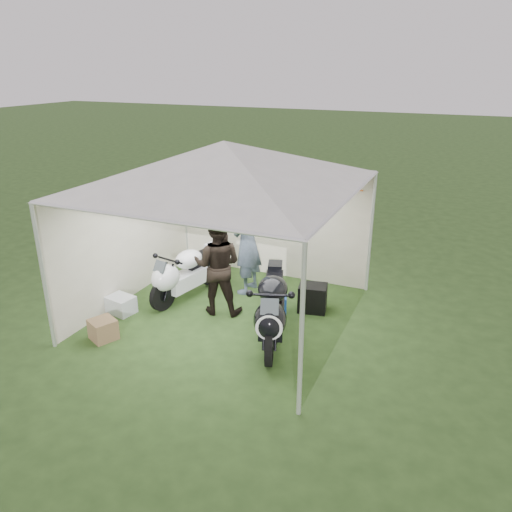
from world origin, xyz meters
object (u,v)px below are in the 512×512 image
(motorcycle_white, at_px, (184,273))
(crate_1, at_px, (103,329))
(paddock_stand, at_px, (275,305))
(equipment_box, at_px, (313,298))
(motorcycle_black, at_px, (272,308))
(crate_0, at_px, (121,305))
(person_blue_jacket, at_px, (247,242))
(person_dark_jacket, at_px, (218,265))
(canopy_tent, at_px, (225,168))

(motorcycle_white, xyz_separation_m, crate_1, (-0.43, -1.78, -0.36))
(crate_1, bearing_deg, motorcycle_white, 76.56)
(paddock_stand, xyz_separation_m, equipment_box, (0.58, 0.35, 0.09))
(paddock_stand, bearing_deg, crate_1, -138.60)
(motorcycle_white, relative_size, motorcycle_black, 0.91)
(crate_0, bearing_deg, person_blue_jacket, 45.85)
(paddock_stand, height_order, crate_0, paddock_stand)
(paddock_stand, bearing_deg, person_dark_jacket, -159.84)
(crate_1, bearing_deg, equipment_box, 39.54)
(person_blue_jacket, height_order, equipment_box, person_blue_jacket)
(canopy_tent, height_order, person_blue_jacket, canopy_tent)
(motorcycle_white, relative_size, person_dark_jacket, 1.07)
(paddock_stand, height_order, equipment_box, equipment_box)
(person_dark_jacket, relative_size, equipment_box, 3.61)
(person_dark_jacket, distance_m, crate_0, 1.86)
(canopy_tent, relative_size, equipment_box, 11.67)
(canopy_tent, distance_m, motorcycle_black, 2.31)
(motorcycle_white, relative_size, crate_0, 4.12)
(canopy_tent, xyz_separation_m, motorcycle_white, (-1.02, 0.24, -2.05))
(equipment_box, bearing_deg, crate_0, -154.94)
(person_dark_jacket, relative_size, crate_1, 4.73)
(person_blue_jacket, bearing_deg, person_dark_jacket, -4.53)
(equipment_box, bearing_deg, person_blue_jacket, 168.40)
(canopy_tent, distance_m, equipment_box, 2.77)
(paddock_stand, xyz_separation_m, person_blue_jacket, (-0.81, 0.64, 0.84))
(paddock_stand, height_order, person_dark_jacket, person_dark_jacket)
(motorcycle_black, distance_m, person_dark_jacket, 1.40)
(motorcycle_white, height_order, motorcycle_black, motorcycle_black)
(canopy_tent, distance_m, paddock_stand, 2.55)
(crate_0, xyz_separation_m, crate_1, (0.30, -0.84, 0.01))
(crate_0, bearing_deg, canopy_tent, 21.91)
(motorcycle_white, height_order, crate_1, motorcycle_white)
(equipment_box, distance_m, crate_0, 3.37)
(motorcycle_black, relative_size, paddock_stand, 4.95)
(paddock_stand, bearing_deg, motorcycle_white, -175.62)
(equipment_box, bearing_deg, motorcycle_black, -101.73)
(motorcycle_white, distance_m, crate_1, 1.86)
(equipment_box, relative_size, crate_1, 1.31)
(crate_0, distance_m, crate_1, 0.89)
(motorcycle_white, bearing_deg, canopy_tent, -1.78)
(motorcycle_white, xyz_separation_m, person_blue_jacket, (0.93, 0.77, 0.48))
(equipment_box, height_order, crate_1, equipment_box)
(paddock_stand, xyz_separation_m, crate_0, (-2.48, -1.07, -0.00))
(motorcycle_black, bearing_deg, crate_0, 164.42)
(paddock_stand, bearing_deg, person_blue_jacket, 141.83)
(person_blue_jacket, xyz_separation_m, crate_0, (-1.66, -1.71, -0.85))
(motorcycle_white, bearing_deg, person_blue_jacket, 50.92)
(person_dark_jacket, relative_size, crate_0, 3.83)
(person_dark_jacket, height_order, equipment_box, person_dark_jacket)
(motorcycle_black, relative_size, crate_1, 5.57)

